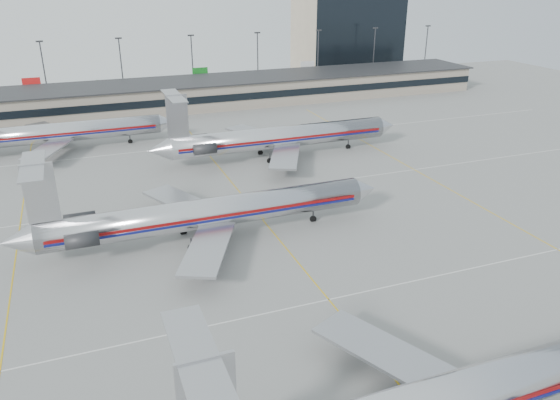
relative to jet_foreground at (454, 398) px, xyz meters
name	(u,v)px	position (x,y,z in m)	size (l,w,h in m)	color
ground	(380,361)	(-0.41, 8.76, -3.46)	(260.00, 260.00, 0.00)	gray
apron_markings	(329,300)	(-0.41, 18.76, -3.45)	(160.00, 0.15, 0.02)	silver
terminal	(169,95)	(-0.41, 106.74, -0.30)	(162.00, 17.00, 6.25)	gray
light_mast_row	(158,63)	(-0.41, 120.76, 5.12)	(163.60, 0.40, 15.28)	#38383D
distant_building	(346,32)	(61.59, 136.76, 9.04)	(30.00, 20.00, 25.00)	tan
jet_foreground	(454,398)	(0.00, 0.00, 0.00)	(45.52, 26.80, 11.92)	silver
jet_second_row	(202,214)	(-9.08, 36.27, 0.04)	(46.04, 27.11, 12.05)	silver
jet_third_row	(276,137)	(10.40, 63.04, 0.18)	(45.75, 28.14, 12.51)	silver
jet_back_row	(53,133)	(-26.00, 80.88, -0.07)	(42.70, 26.26, 11.68)	silver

